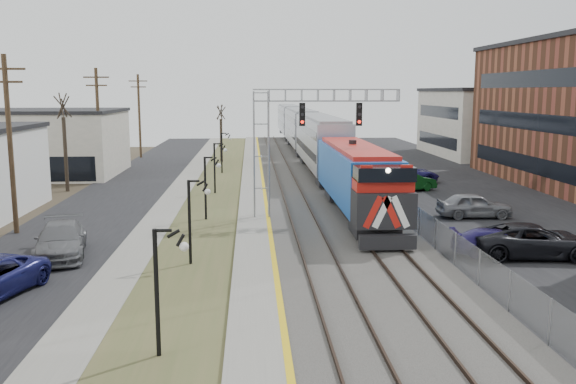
{
  "coord_description": "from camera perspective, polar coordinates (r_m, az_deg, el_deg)",
  "views": [
    {
      "loc": [
        -1.15,
        -9.67,
        7.99
      ],
      "look_at": [
        0.84,
        22.83,
        2.6
      ],
      "focal_mm": 38.0,
      "sensor_mm": 36.0,
      "label": 1
    }
  ],
  "objects": [
    {
      "name": "track_far",
      "position": [
        45.81,
        4.89,
        -0.33
      ],
      "size": [
        1.58,
        120.0,
        0.15
      ],
      "color": "#2D2119",
      "rests_on": "ballast_bed"
    },
    {
      "name": "platform_edge",
      "position": [
        45.35,
        -2.16,
        -0.44
      ],
      "size": [
        0.24,
        120.0,
        0.01
      ],
      "primitive_type": "cube",
      "color": "gold",
      "rests_on": "platform"
    },
    {
      "name": "lampposts",
      "position": [
        28.73,
        -9.14,
        -2.76
      ],
      "size": [
        0.14,
        62.14,
        4.0
      ],
      "color": "black",
      "rests_on": "ground"
    },
    {
      "name": "car_lot_g",
      "position": [
        54.94,
        11.11,
        1.67
      ],
      "size": [
        5.57,
        2.66,
        1.53
      ],
      "primitive_type": "imported",
      "rotation": [
        0.0,
        0.0,
        1.55
      ],
      "color": "navy",
      "rests_on": "ground"
    },
    {
      "name": "parking_lot",
      "position": [
        48.5,
        17.25,
        -0.48
      ],
      "size": [
        16.0,
        120.0,
        0.04
      ],
      "primitive_type": "cube",
      "color": "black",
      "rests_on": "ground"
    },
    {
      "name": "fence",
      "position": [
        46.2,
        8.21,
        0.35
      ],
      "size": [
        0.04,
        120.0,
        1.6
      ],
      "primitive_type": "cube",
      "color": "gray",
      "rests_on": "ground"
    },
    {
      "name": "ballast_bed",
      "position": [
        45.65,
        3.02,
        -0.56
      ],
      "size": [
        8.0,
        120.0,
        0.2
      ],
      "primitive_type": "cube",
      "color": "#595651",
      "rests_on": "ground"
    },
    {
      "name": "car_lot_c",
      "position": [
        31.87,
        22.04,
        -4.32
      ],
      "size": [
        6.1,
        3.33,
        1.62
      ],
      "primitive_type": "imported",
      "rotation": [
        0.0,
        0.0,
        1.46
      ],
      "color": "black",
      "rests_on": "ground"
    },
    {
      "name": "car_lot_f",
      "position": [
        49.94,
        11.18,
        0.91
      ],
      "size": [
        4.95,
        3.34,
        1.54
      ],
      "primitive_type": "imported",
      "rotation": [
        0.0,
        0.0,
        1.97
      ],
      "color": "#0D4416",
      "rests_on": "ground"
    },
    {
      "name": "signal_gantry",
      "position": [
        37.81,
        0.09,
        5.76
      ],
      "size": [
        9.0,
        1.07,
        8.15
      ],
      "color": "gray",
      "rests_on": "ground"
    },
    {
      "name": "car_lot_e",
      "position": [
        40.51,
        17.02,
        -1.25
      ],
      "size": [
        4.71,
        2.0,
        1.59
      ],
      "primitive_type": "imported",
      "rotation": [
        0.0,
        0.0,
        1.54
      ],
      "color": "gray",
      "rests_on": "ground"
    },
    {
      "name": "street_west",
      "position": [
        46.54,
        -16.31,
        -0.84
      ],
      "size": [
        7.0,
        120.0,
        0.04
      ],
      "primitive_type": "cube",
      "color": "black",
      "rests_on": "ground"
    },
    {
      "name": "train",
      "position": [
        73.58,
        1.69,
        5.45
      ],
      "size": [
        3.0,
        85.85,
        5.33
      ],
      "color": "blue",
      "rests_on": "ground"
    },
    {
      "name": "platform",
      "position": [
        45.36,
        -3.27,
        -0.6
      ],
      "size": [
        2.0,
        120.0,
        0.24
      ],
      "primitive_type": "cube",
      "color": "gray",
      "rests_on": "ground"
    },
    {
      "name": "car_street_b",
      "position": [
        31.68,
        -20.5,
        -4.31
      ],
      "size": [
        3.4,
        5.92,
        1.61
      ],
      "primitive_type": "imported",
      "rotation": [
        0.0,
        0.0,
        0.22
      ],
      "color": "slate",
      "rests_on": "ground"
    },
    {
      "name": "car_lot_d",
      "position": [
        31.67,
        18.96,
        -4.55
      ],
      "size": [
        4.58,
        2.3,
        1.28
      ],
      "primitive_type": "imported",
      "rotation": [
        0.0,
        0.0,
        1.45
      ],
      "color": "#1F1753",
      "rests_on": "ground"
    },
    {
      "name": "grass_median",
      "position": [
        45.46,
        -7.05,
        -0.75
      ],
      "size": [
        4.0,
        120.0,
        0.06
      ],
      "primitive_type": "cube",
      "color": "#48512B",
      "rests_on": "ground"
    },
    {
      "name": "track_near",
      "position": [
        45.44,
        0.52,
        -0.37
      ],
      "size": [
        1.58,
        120.0,
        0.15
      ],
      "color": "#2D2119",
      "rests_on": "ballast_bed"
    },
    {
      "name": "utility_poles",
      "position": [
        37.27,
        -24.55,
        3.95
      ],
      "size": [
        0.28,
        80.28,
        10.0
      ],
      "color": "#4C3823",
      "rests_on": "ground"
    },
    {
      "name": "bare_trees",
      "position": [
        50.21,
        -16.77,
        2.96
      ],
      "size": [
        12.3,
        42.3,
        5.95
      ],
      "color": "#382D23",
      "rests_on": "ground"
    },
    {
      "name": "sidewalk",
      "position": [
        45.75,
        -10.8,
        -0.77
      ],
      "size": [
        2.0,
        120.0,
        0.08
      ],
      "primitive_type": "cube",
      "color": "gray",
      "rests_on": "ground"
    }
  ]
}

